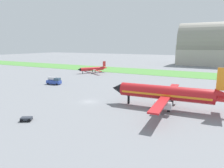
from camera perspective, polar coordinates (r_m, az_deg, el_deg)
name	(u,v)px	position (r m, az deg, el deg)	size (l,w,h in m)	color
ground_plane	(89,102)	(63.39, -6.31, -4.90)	(600.00, 600.00, 0.00)	gray
grass_taxiway_strip	(157,72)	(131.88, 12.54, 3.18)	(360.00, 28.00, 0.08)	#549342
airplane_taxiing_turboprop	(93,69)	(127.10, -5.38, 4.24)	(19.99, 17.51, 6.88)	red
airplane_midfield_jet	(167,93)	(57.53, 15.09, -2.50)	(32.69, 33.31, 11.77)	red
fuel_truck_near_gate	(54,81)	(93.35, -15.84, 0.87)	(6.79, 3.41, 3.29)	#334FB2
baggage_cart_midfield	(26,119)	(51.32, -22.73, -8.88)	(2.94, 2.74, 0.90)	#2D333D
hangar_distant	(221,46)	(193.02, 28.03, 9.27)	(66.54, 31.74, 35.42)	#B2AD9E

